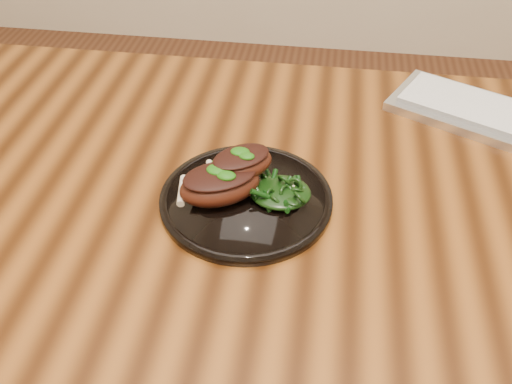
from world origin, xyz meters
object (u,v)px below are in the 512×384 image
Objects in this scene: desk at (347,243)px; greens_heap at (281,189)px; plate at (246,199)px; lamb_chop_front at (219,184)px.

greens_heap is at bearing -169.46° from desk.
desk is 0.18m from plate.
desk is 18.52× the size of greens_heap.
desk is at bearing 10.54° from greens_heap.
lamb_chop_front is 0.09m from greens_heap.
greens_heap reaches higher than plate.
plate is 0.05m from lamb_chop_front.
greens_heap is at bearing 5.19° from plate.
lamb_chop_front is at bearing -166.07° from plate.
plate is at bearing -174.81° from greens_heap.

